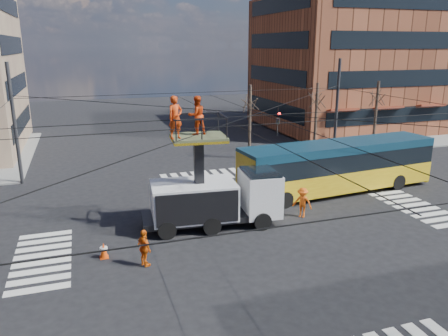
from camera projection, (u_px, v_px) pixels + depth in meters
ground at (255, 230)px, 22.05m from camera, size 120.00×120.00×0.00m
sidewalk_ne at (361, 130)px, 47.56m from camera, size 18.00×18.00×0.12m
crosswalks at (255, 229)px, 22.04m from camera, size 22.40×22.40×0.02m
building_ne at (357, 64)px, 48.70m from camera, size 20.06×16.06×14.00m
overhead_network at (252, 145)px, 21.23m from camera, size 24.24×24.24×8.00m
tree_a at (250, 102)px, 34.64m from camera, size 2.00×2.00×6.00m
tree_b at (317, 99)px, 36.45m from camera, size 2.00×2.00×6.00m
tree_c at (377, 97)px, 38.26m from camera, size 2.00×2.00×6.00m
utility_truck at (214, 185)px, 22.08m from camera, size 7.18×3.14×6.75m
city_bus at (338, 166)px, 27.29m from camera, size 13.23×3.78×3.20m
traffic_cone at (104, 250)px, 19.04m from camera, size 0.36×0.36×0.71m
worker_ground at (144, 248)px, 18.21m from camera, size 0.73×1.04×1.64m
flagger at (302, 202)px, 23.47m from camera, size 1.19×1.19×1.66m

